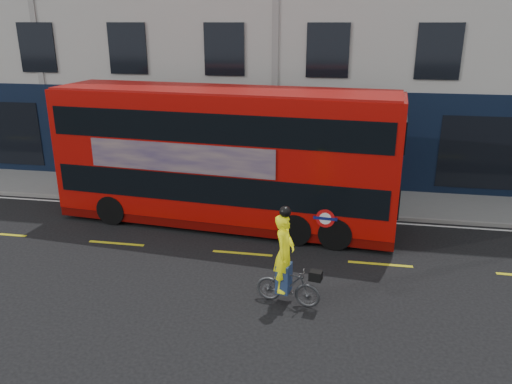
# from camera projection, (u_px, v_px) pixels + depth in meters

# --- Properties ---
(ground) EXTENTS (120.00, 120.00, 0.00)m
(ground) POSITION_uv_depth(u_px,v_px,m) (231.00, 278.00, 13.43)
(ground) COLOR black
(ground) RESTS_ON ground
(pavement) EXTENTS (60.00, 3.00, 0.12)m
(pavement) POSITION_uv_depth(u_px,v_px,m) (268.00, 196.00, 19.46)
(pavement) COLOR slate
(pavement) RESTS_ON ground
(kerb) EXTENTS (60.00, 0.12, 0.13)m
(kerb) POSITION_uv_depth(u_px,v_px,m) (262.00, 210.00, 18.07)
(kerb) COLOR slate
(kerb) RESTS_ON ground
(road_edge_line) EXTENTS (58.00, 0.10, 0.01)m
(road_edge_line) POSITION_uv_depth(u_px,v_px,m) (260.00, 214.00, 17.81)
(road_edge_line) COLOR silver
(road_edge_line) RESTS_ON ground
(lane_dashes) EXTENTS (58.00, 0.12, 0.01)m
(lane_dashes) POSITION_uv_depth(u_px,v_px,m) (242.00, 253.00, 14.83)
(lane_dashes) COLOR gold
(lane_dashes) RESTS_ON ground
(bus) EXTENTS (11.43, 3.55, 4.54)m
(bus) POSITION_uv_depth(u_px,v_px,m) (226.00, 157.00, 16.38)
(bus) COLOR #AA0B06
(bus) RESTS_ON ground
(cyclist) EXTENTS (1.66, 0.78, 2.53)m
(cyclist) POSITION_uv_depth(u_px,v_px,m) (286.00, 270.00, 11.93)
(cyclist) COLOR #434447
(cyclist) RESTS_ON ground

